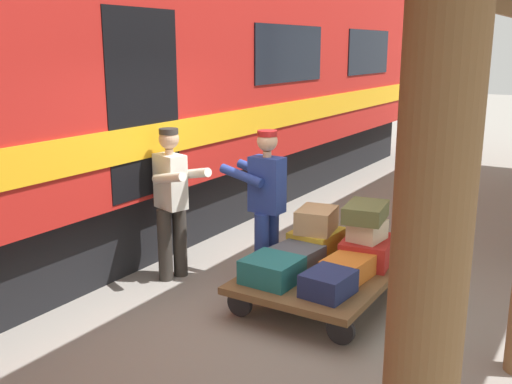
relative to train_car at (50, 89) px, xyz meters
name	(u,v)px	position (x,y,z in m)	size (l,w,h in m)	color
ground_plane	(309,316)	(-3.51, 0.00, -2.06)	(60.00, 60.00, 0.00)	gray
train_car	(50,89)	(0.00, 0.00, 0.00)	(3.02, 18.58, 4.00)	#B21E19
luggage_cart	(321,276)	(-3.47, -0.36, -1.78)	(1.33, 1.78, 0.33)	brown
suitcase_teal_softside	(272,270)	(-3.17, 0.13, -1.61)	(0.50, 0.49, 0.24)	#1E666B
suitcase_orange_carryall	(349,267)	(-3.76, -0.36, -1.62)	(0.38, 0.58, 0.21)	#CC6B23
suitcase_yellow_case	(317,241)	(-3.17, -0.85, -1.60)	(0.46, 0.56, 0.26)	gold
suitcase_slate_roller	(296,257)	(-3.17, -0.36, -1.63)	(0.45, 0.48, 0.20)	#4C515B
suitcase_navy_fabric	(328,283)	(-3.76, 0.13, -1.62)	(0.39, 0.46, 0.22)	navy
suitcase_red_plastic	(368,251)	(-3.76, -0.85, -1.60)	(0.49, 0.63, 0.26)	#AD231E
suitcase_tan_vintage	(317,220)	(-3.18, -0.82, -1.34)	(0.38, 0.48, 0.25)	tan
suitcase_cream_canvas	(367,230)	(-3.76, -0.81, -1.36)	(0.31, 0.37, 0.21)	beige
suitcase_olive_duffel	(366,212)	(-3.73, -0.83, -1.18)	(0.39, 0.56, 0.17)	brown
porter_in_overalls	(265,202)	(-2.71, -0.51, -1.14)	(0.68, 0.44, 1.70)	navy
porter_by_door	(172,199)	(-1.77, -0.07, -1.14)	(0.73, 0.55, 1.70)	#332D28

